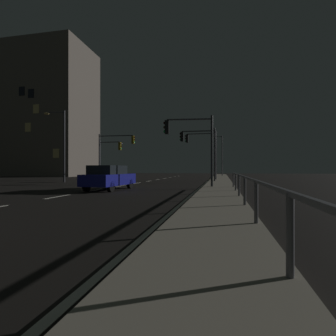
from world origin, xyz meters
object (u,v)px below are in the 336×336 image
at_px(street_lamp_median, 221,152).
at_px(street_lamp_corner, 61,139).
at_px(car, 109,177).
at_px(traffic_light_near_left, 203,146).
at_px(traffic_light_mid_right, 114,147).
at_px(building_distant, 36,113).
at_px(traffic_light_near_right, 110,152).
at_px(traffic_light_far_right, 190,137).
at_px(traffic_light_far_center, 199,144).

distance_m(street_lamp_median, street_lamp_corner, 28.38).
bearing_deg(car, street_lamp_median, 77.54).
bearing_deg(traffic_light_near_left, car, -108.17).
height_order(traffic_light_mid_right, building_distant, building_distant).
bearing_deg(traffic_light_near_right, traffic_light_mid_right, -29.23).
relative_size(traffic_light_mid_right, street_lamp_corner, 0.78).
xyz_separation_m(car, traffic_light_near_left, (4.89, 14.91, 3.22)).
bearing_deg(street_lamp_median, traffic_light_far_right, -93.95).
height_order(street_lamp_corner, building_distant, building_distant).
xyz_separation_m(traffic_light_near_left, street_lamp_corner, (-13.59, -7.29, 0.30)).
relative_size(traffic_light_near_right, traffic_light_far_right, 1.00).
height_order(traffic_light_near_right, traffic_light_far_right, traffic_light_far_right).
height_order(traffic_light_near_right, building_distant, building_distant).
bearing_deg(traffic_light_far_center, car, -115.03).
xyz_separation_m(street_lamp_corner, building_distant, (-19.11, 20.10, 7.64)).
bearing_deg(traffic_light_far_center, traffic_light_mid_right, 162.09).
bearing_deg(street_lamp_corner, traffic_light_mid_right, 64.01).
relative_size(street_lamp_median, street_lamp_corner, 0.98).
xyz_separation_m(traffic_light_mid_right, street_lamp_corner, (-3.03, -6.23, 0.37)).
bearing_deg(car, building_distant, 135.10).
bearing_deg(traffic_light_near_left, traffic_light_far_center, -90.22).
relative_size(traffic_light_near_left, traffic_light_near_right, 1.14).
bearing_deg(traffic_light_far_right, street_lamp_median, 86.05).
bearing_deg(traffic_light_near_left, traffic_light_far_right, -89.85).
bearing_deg(traffic_light_near_left, traffic_light_near_right, -177.10).
bearing_deg(traffic_light_near_right, building_distant, 147.82).
xyz_separation_m(traffic_light_near_left, traffic_light_far_center, (-0.02, -4.47, -0.23)).
bearing_deg(traffic_light_far_center, street_lamp_corner, -168.27).
distance_m(traffic_light_near_right, street_lamp_corner, 7.11).
bearing_deg(building_distant, car, -44.90).
bearing_deg(building_distant, street_lamp_corner, -46.44).
relative_size(traffic_light_near_left, building_distant, 0.23).
bearing_deg(building_distant, street_lamp_median, 5.91).
relative_size(traffic_light_mid_right, building_distant, 0.23).
bearing_deg(traffic_light_mid_right, street_lamp_corner, -115.99).
relative_size(traffic_light_far_center, street_lamp_median, 0.74).
bearing_deg(traffic_light_near_left, street_lamp_corner, -151.80).
relative_size(car, traffic_light_near_right, 0.92).
bearing_deg(street_lamp_median, car, -102.46).
xyz_separation_m(traffic_light_near_right, traffic_light_far_center, (11.41, -3.89, 0.40)).
bearing_deg(street_lamp_median, street_lamp_corner, -123.40).
bearing_deg(traffic_light_near_right, traffic_light_far_center, -18.83).
xyz_separation_m(traffic_light_far_center, traffic_light_far_right, (0.05, -8.04, -0.23)).
distance_m(car, street_lamp_corner, 12.09).
bearing_deg(street_lamp_median, traffic_light_far_center, -95.60).
relative_size(traffic_light_near_left, street_lamp_corner, 0.78).
xyz_separation_m(street_lamp_median, building_distant, (-34.73, -3.59, 7.62)).
bearing_deg(traffic_light_near_right, traffic_light_far_right, -46.16).
bearing_deg(traffic_light_mid_right, traffic_light_near_right, 150.77).
bearing_deg(car, traffic_light_near_left, 71.83).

